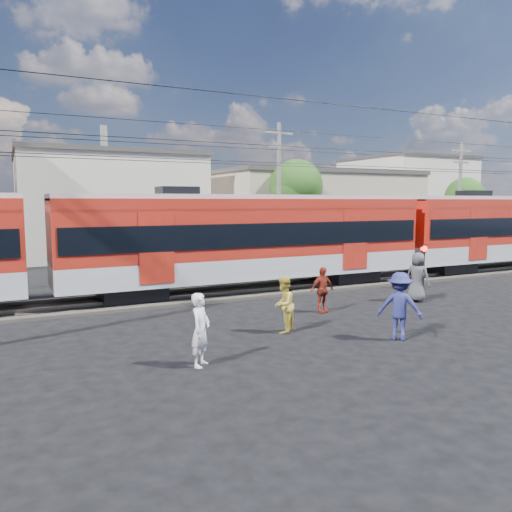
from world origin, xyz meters
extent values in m
plane|color=black|center=(0.00, 0.00, 0.00)|extent=(120.00, 120.00, 0.00)
cube|color=#2D2823|center=(0.00, 8.00, 0.06)|extent=(70.00, 3.40, 0.12)
cube|color=#59544C|center=(0.00, 7.25, 0.18)|extent=(70.00, 0.12, 0.12)
cube|color=#59544C|center=(0.00, 8.75, 0.18)|extent=(70.00, 0.12, 0.12)
cube|color=black|center=(-4.43, 8.00, 0.35)|extent=(2.40, 2.20, 0.70)
cube|color=black|center=(5.81, 8.00, 0.35)|extent=(2.40, 2.20, 0.70)
cube|color=#9B9DA2|center=(0.69, 8.00, 1.15)|extent=(16.00, 3.00, 0.90)
cube|color=maroon|center=(0.69, 8.00, 2.80)|extent=(16.00, 3.00, 2.40)
cube|color=black|center=(0.69, 8.00, 2.55)|extent=(15.68, 3.08, 0.95)
cube|color=#9B9DA2|center=(0.69, 8.00, 4.05)|extent=(16.00, 2.60, 0.25)
cube|color=black|center=(12.37, 8.00, 0.35)|extent=(2.40, 2.20, 0.70)
cube|color=#9B9DA2|center=(17.49, 8.00, 1.15)|extent=(16.00, 3.00, 0.90)
cube|color=maroon|center=(17.49, 8.00, 2.80)|extent=(16.00, 3.00, 2.40)
cube|color=black|center=(17.49, 8.00, 2.55)|extent=(15.68, 3.08, 0.95)
cylinder|color=black|center=(0.00, 7.30, 5.50)|extent=(70.00, 0.03, 0.03)
cylinder|color=black|center=(0.00, 8.70, 5.50)|extent=(70.00, 0.03, 0.03)
cylinder|color=black|center=(0.00, 7.30, 6.20)|extent=(70.00, 0.03, 0.03)
cylinder|color=black|center=(0.00, 8.70, 6.20)|extent=(70.00, 0.03, 0.03)
cylinder|color=black|center=(0.00, 4.50, 7.50)|extent=(70.00, 0.03, 0.03)
cylinder|color=black|center=(0.00, 11.50, 7.50)|extent=(70.00, 0.03, 0.03)
cube|color=beige|center=(-2.00, 27.00, 3.50)|extent=(12.00, 12.00, 7.00)
cube|color=#3F3D3A|center=(-2.00, 27.00, 7.15)|extent=(12.24, 12.24, 0.30)
cube|color=tan|center=(14.00, 24.00, 3.00)|extent=(16.00, 10.00, 6.00)
cube|color=#3F3D3A|center=(14.00, 24.00, 6.15)|extent=(16.32, 10.20, 0.30)
cube|color=beige|center=(28.00, 28.00, 4.00)|extent=(10.00, 10.00, 8.00)
cube|color=#3F3D3A|center=(28.00, 28.00, 8.15)|extent=(10.20, 10.20, 0.30)
cylinder|color=slate|center=(6.00, 15.00, 4.25)|extent=(0.24, 0.24, 8.50)
cube|color=slate|center=(6.00, 15.00, 7.90)|extent=(1.80, 0.12, 0.12)
cube|color=slate|center=(6.00, 15.00, 7.10)|extent=(1.40, 0.12, 0.12)
cylinder|color=slate|center=(20.00, 14.00, 4.00)|extent=(0.24, 0.24, 8.00)
cube|color=slate|center=(20.00, 14.00, 7.40)|extent=(1.80, 0.12, 0.12)
cube|color=slate|center=(20.00, 14.00, 6.60)|extent=(1.40, 0.12, 0.12)
cylinder|color=#382619|center=(9.00, 18.00, 1.96)|extent=(0.36, 0.36, 3.92)
sphere|color=#214D16|center=(9.00, 18.00, 4.90)|extent=(3.64, 3.64, 3.64)
sphere|color=#214D16|center=(9.60, 18.30, 4.20)|extent=(2.80, 2.80, 2.80)
cylinder|color=#382619|center=(24.00, 17.00, 1.68)|extent=(0.36, 0.36, 3.36)
sphere|color=#214D16|center=(24.00, 17.00, 4.20)|extent=(3.12, 3.12, 3.12)
sphere|color=#214D16|center=(24.60, 17.30, 3.60)|extent=(2.40, 2.40, 2.40)
imported|color=white|center=(-4.63, -0.35, 0.88)|extent=(0.75, 0.76, 1.76)
imported|color=gold|center=(-1.37, 1.41, 0.85)|extent=(1.05, 1.03, 1.70)
imported|color=navy|center=(1.19, -0.70, 0.96)|extent=(1.39, 1.38, 1.92)
imported|color=maroon|center=(1.18, 3.16, 0.81)|extent=(0.98, 0.47, 1.62)
imported|color=#444448|center=(5.58, 3.11, 0.97)|extent=(0.94, 1.11, 1.93)
imported|color=silver|center=(19.07, 13.38, 0.75)|extent=(4.43, 1.88, 1.50)
cylinder|color=black|center=(7.96, 5.19, 0.92)|extent=(0.12, 0.12, 1.85)
sphere|color=#FF140C|center=(7.96, 5.19, 1.80)|extent=(0.29, 0.29, 0.29)
cube|color=black|center=(7.96, 5.19, 1.80)|extent=(0.26, 0.06, 0.36)
camera|label=1|loc=(-8.59, -11.26, 3.91)|focal=35.00mm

